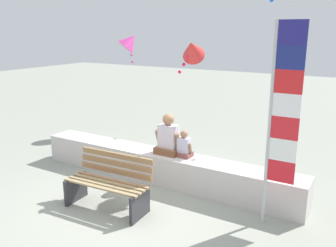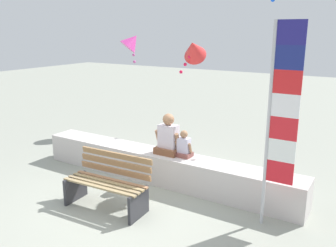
# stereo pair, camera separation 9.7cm
# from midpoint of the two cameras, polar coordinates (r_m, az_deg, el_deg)

# --- Properties ---
(ground_plane) EXTENTS (40.00, 40.00, 0.00)m
(ground_plane) POSITION_cam_midpoint_polar(r_m,az_deg,el_deg) (6.24, -6.58, -12.75)
(ground_plane) COLOR gray
(seawall_ledge) EXTENTS (5.46, 0.58, 0.58)m
(seawall_ledge) POSITION_cam_midpoint_polar(r_m,az_deg,el_deg) (7.00, -0.65, -6.91)
(seawall_ledge) COLOR beige
(seawall_ledge) RESTS_ON ground
(park_bench) EXTENTS (1.44, 0.68, 0.88)m
(park_bench) POSITION_cam_midpoint_polar(r_m,az_deg,el_deg) (6.06, -9.06, -9.48)
(park_bench) COLOR #98825B
(park_bench) RESTS_ON ground
(person_adult) EXTENTS (0.51, 0.37, 0.78)m
(person_adult) POSITION_cam_midpoint_polar(r_m,az_deg,el_deg) (6.77, 0.47, -2.34)
(person_adult) COLOR brown
(person_adult) RESTS_ON seawall_ledge
(person_child) EXTENTS (0.33, 0.24, 0.50)m
(person_child) POSITION_cam_midpoint_polar(r_m,az_deg,el_deg) (6.64, 2.95, -3.66)
(person_child) COLOR brown
(person_child) RESTS_ON seawall_ledge
(flag_banner) EXTENTS (0.43, 0.05, 3.00)m
(flag_banner) POSITION_cam_midpoint_polar(r_m,az_deg,el_deg) (5.24, 17.77, 1.46)
(flag_banner) COLOR #B7B7BC
(flag_banner) RESTS_ON ground
(kite_magenta) EXTENTS (0.83, 0.84, 0.90)m
(kite_magenta) POSITION_cam_midpoint_polar(r_m,az_deg,el_deg) (10.26, -5.47, 12.85)
(kite_magenta) COLOR #DB3D9E
(kite_red) EXTENTS (0.71, 0.84, 0.94)m
(kite_red) POSITION_cam_midpoint_polar(r_m,az_deg,el_deg) (8.54, 4.42, 11.69)
(kite_red) COLOR red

